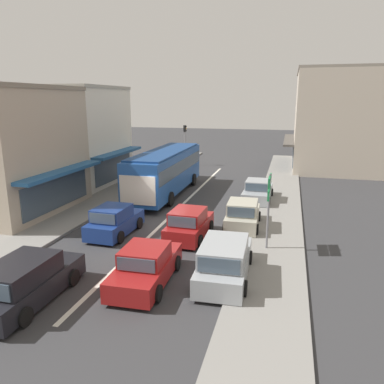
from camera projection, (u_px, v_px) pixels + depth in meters
ground_plane at (162, 224)px, 20.88m from camera, size 140.00×140.00×0.00m
lane_centre_line at (182, 205)px, 24.63m from camera, size 0.20×28.00×0.01m
sidewalk_left at (102, 191)px, 28.16m from camera, size 5.20×44.00×0.14m
kerb_right at (279, 203)px, 24.98m from camera, size 2.80×44.00×0.12m
shopfront_corner_near at (1, 151)px, 22.50m from camera, size 8.37×7.93×7.59m
shopfront_mid_block at (75, 136)px, 30.11m from camera, size 7.73×7.58×7.82m
building_right_far at (341, 120)px, 37.27m from camera, size 9.94×12.00×9.62m
city_bus at (166, 169)px, 27.09m from camera, size 2.83×10.88×3.23m
hatchback_adjacent_lane_trail at (114, 221)px, 19.16m from camera, size 1.91×3.75×1.54m
wagon_queue_gap_filler at (26, 282)px, 12.72m from camera, size 1.94×4.50×1.58m
sedan_queue_far_back at (146, 266)px, 14.11m from camera, size 2.00×4.25×1.47m
hatchback_adjacent_lane_lead at (189, 225)px, 18.67m from camera, size 1.90×3.75×1.54m
parked_wagon_kerb_front at (224, 261)px, 14.40m from camera, size 2.06×4.56×1.58m
parked_hatchback_kerb_second at (243, 215)px, 20.17m from camera, size 1.92×3.75×1.54m
parked_sedan_kerb_third at (258, 191)px, 25.61m from camera, size 1.98×4.24×1.47m
traffic_light_downstreet at (185, 138)px, 38.98m from camera, size 0.32×0.24×4.20m
directional_road_sign at (269, 194)px, 16.65m from camera, size 0.10×1.40×3.60m
pedestrian_with_handbag_near at (141, 173)px, 29.81m from camera, size 0.59×0.52×1.63m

